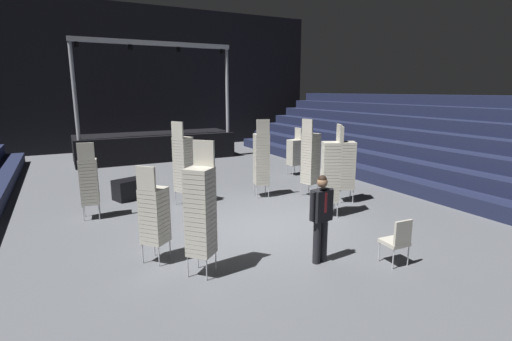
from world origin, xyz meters
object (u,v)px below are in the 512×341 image
(chair_stack_mid_left, at_px, (183,164))
(chair_stack_rear_right, at_px, (89,181))
(chair_stack_rear_left, at_px, (261,158))
(chair_stack_rear_centre, at_px, (200,210))
(chair_stack_front_right, at_px, (310,158))
(chair_stack_aisle_left, at_px, (330,171))
(chair_stack_mid_centre, at_px, (154,214))
(chair_stack_mid_right, at_px, (347,164))
(stage_riser, at_px, (156,145))
(man_with_tie, at_px, (321,214))
(chair_stack_front_left, at_px, (294,152))
(equipment_road_case, at_px, (129,189))
(loose_chair_near_man, at_px, (397,239))

(chair_stack_mid_left, height_order, chair_stack_rear_right, chair_stack_mid_left)
(chair_stack_rear_left, distance_m, chair_stack_rear_centre, 5.41)
(chair_stack_front_right, xyz_separation_m, chair_stack_aisle_left, (-0.69, -1.90, 0.00))
(chair_stack_mid_centre, height_order, chair_stack_rear_left, chair_stack_rear_left)
(chair_stack_mid_right, distance_m, chair_stack_rear_centre, 6.01)
(chair_stack_mid_left, distance_m, chair_stack_mid_centre, 3.90)
(stage_riser, relative_size, chair_stack_mid_centre, 3.78)
(chair_stack_mid_right, xyz_separation_m, chair_stack_rear_right, (-7.03, 1.85, -0.13))
(chair_stack_rear_centre, bearing_deg, chair_stack_rear_left, -82.90)
(stage_riser, distance_m, chair_stack_rear_left, 8.62)
(man_with_tie, relative_size, chair_stack_rear_right, 0.86)
(stage_riser, xyz_separation_m, chair_stack_front_left, (4.10, -6.26, 0.24))
(chair_stack_rear_right, distance_m, equipment_road_case, 2.01)
(chair_stack_mid_centre, xyz_separation_m, chair_stack_aisle_left, (4.83, 0.71, 0.25))
(equipment_road_case, bearing_deg, man_with_tie, -67.77)
(chair_stack_mid_right, bearing_deg, chair_stack_mid_left, -85.22)
(chair_stack_rear_left, bearing_deg, man_with_tie, -90.88)
(chair_stack_mid_centre, bearing_deg, chair_stack_rear_right, 153.51)
(chair_stack_mid_centre, relative_size, chair_stack_aisle_left, 0.79)
(man_with_tie, bearing_deg, chair_stack_rear_centre, -21.46)
(chair_stack_mid_centre, xyz_separation_m, equipment_road_case, (0.27, 4.84, -0.67))
(chair_stack_aisle_left, bearing_deg, stage_riser, 36.47)
(chair_stack_front_left, distance_m, chair_stack_mid_left, 5.47)
(chair_stack_front_right, bearing_deg, chair_stack_mid_right, 13.99)
(chair_stack_front_left, relative_size, chair_stack_mid_left, 0.76)
(equipment_road_case, height_order, loose_chair_near_man, loose_chair_near_man)
(chair_stack_rear_right, height_order, chair_stack_aisle_left, chair_stack_aisle_left)
(stage_riser, bearing_deg, chair_stack_rear_right, -113.31)
(stage_riser, distance_m, chair_stack_mid_right, 10.74)
(chair_stack_mid_left, bearing_deg, stage_riser, 140.88)
(chair_stack_mid_left, height_order, chair_stack_rear_left, same)
(chair_stack_rear_centre, bearing_deg, equipment_road_case, -39.72)
(chair_stack_rear_left, xyz_separation_m, equipment_road_case, (-3.81, 1.61, -0.92))
(equipment_road_case, bearing_deg, chair_stack_mid_centre, -93.18)
(chair_stack_mid_centre, bearing_deg, man_with_tie, 20.22)
(equipment_road_case, bearing_deg, chair_stack_front_right, -23.00)
(chair_stack_front_left, xyz_separation_m, chair_stack_rear_centre, (-6.12, -6.39, 0.29))
(chair_stack_rear_right, xyz_separation_m, chair_stack_aisle_left, (5.76, -2.69, 0.21))
(chair_stack_rear_left, relative_size, chair_stack_aisle_left, 1.00)
(chair_stack_rear_left, height_order, loose_chair_near_man, chair_stack_rear_left)
(chair_stack_mid_right, distance_m, loose_chair_near_man, 4.38)
(chair_stack_aisle_left, height_order, loose_chair_near_man, chair_stack_aisle_left)
(chair_stack_mid_left, bearing_deg, chair_stack_mid_centre, -57.07)
(chair_stack_mid_left, distance_m, chair_stack_aisle_left, 4.25)
(chair_stack_mid_right, distance_m, chair_stack_rear_left, 2.63)
(chair_stack_rear_centre, bearing_deg, chair_stack_mid_right, -108.79)
(man_with_tie, bearing_deg, chair_stack_rear_right, -59.20)
(man_with_tie, height_order, chair_stack_rear_right, chair_stack_rear_right)
(loose_chair_near_man, bearing_deg, chair_stack_mid_right, 65.49)
(man_with_tie, xyz_separation_m, loose_chair_near_man, (1.24, -0.78, -0.47))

